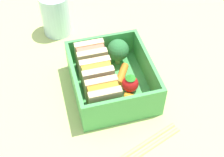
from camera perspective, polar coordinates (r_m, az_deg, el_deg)
ground_plane at (r=55.48cm, az=0.00°, el=-2.56°), size 120.00×120.00×2.00cm
bento_tray at (r=54.25cm, az=0.00°, el=-1.48°), size 15.01×13.17×1.20cm
bento_rim at (r=51.96cm, az=0.00°, el=0.71°), size 15.01×13.17×4.93cm
sandwich_left at (r=48.60cm, az=-1.57°, el=-3.37°), size 3.62×5.12×5.38cm
sandwich_center_left at (r=51.41cm, az=-2.75°, el=0.34°), size 3.62×5.12×5.38cm
sandwich_center at (r=54.42cm, az=-3.82°, el=3.65°), size 3.62×5.12×5.38cm
carrot_stick_far_left at (r=51.31cm, az=4.92°, el=-3.69°), size 3.38×4.71×1.04cm
strawberry_far_left at (r=51.96cm, az=3.34°, el=-0.91°), size 2.86×2.86×3.46cm
carrot_stick_left at (r=54.52cm, az=1.83°, el=0.79°), size 4.50×3.42×1.31cm
broccoli_floret at (r=55.41cm, az=1.10°, el=5.19°), size 3.90×3.90×5.00cm
chopstick_pair at (r=47.11cm, az=3.45°, el=-13.91°), size 7.82×17.53×0.70cm
drinking_glass at (r=64.42cm, az=-10.23°, el=11.49°), size 5.85×5.85×8.53cm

